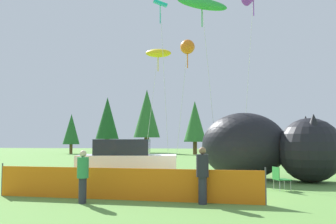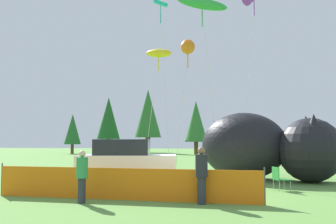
# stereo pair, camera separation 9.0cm
# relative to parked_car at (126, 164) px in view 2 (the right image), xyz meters

# --- Properties ---
(ground_plane) EXTENTS (120.00, 120.00, 0.00)m
(ground_plane) POSITION_rel_parked_car_xyz_m (2.63, -0.54, -1.00)
(ground_plane) COLOR #609342
(parked_car) EXTENTS (4.32, 2.22, 2.04)m
(parked_car) POSITION_rel_parked_car_xyz_m (0.00, 0.00, 0.00)
(parked_car) COLOR white
(parked_car) RESTS_ON ground
(folding_chair) EXTENTS (0.72, 0.72, 0.94)m
(folding_chair) POSITION_rel_parked_car_xyz_m (6.31, -0.22, -0.47)
(folding_chair) COLOR #267F33
(folding_chair) RESTS_ON ground
(inflatable_cat) EXTENTS (7.18, 4.89, 3.39)m
(inflatable_cat) POSITION_rel_parked_car_xyz_m (6.21, 3.50, 0.56)
(inflatable_cat) COLOR black
(inflatable_cat) RESTS_ON ground
(safety_fence) EXTENTS (9.34, 0.83, 1.18)m
(safety_fence) POSITION_rel_parked_car_xyz_m (0.69, -3.23, -0.47)
(safety_fence) COLOR orange
(safety_fence) RESTS_ON ground
(spectator_in_red_shirt) EXTENTS (0.39, 0.39, 1.80)m
(spectator_in_red_shirt) POSITION_rel_parked_car_xyz_m (3.37, -3.71, -0.02)
(spectator_in_red_shirt) COLOR #2D2D38
(spectator_in_red_shirt) RESTS_ON ground
(spectator_in_yellow_shirt) EXTENTS (0.37, 0.37, 1.69)m
(spectator_in_yellow_shirt) POSITION_rel_parked_car_xyz_m (-0.46, -4.03, -0.08)
(spectator_in_yellow_shirt) COLOR #2D2D38
(spectator_in_yellow_shirt) RESTS_ON ground
(kite_teal_diamond) EXTENTS (1.27, 1.74, 10.91)m
(kite_teal_diamond) POSITION_rel_parked_car_xyz_m (0.41, 7.03, 9.33)
(kite_teal_diamond) COLOR silver
(kite_teal_diamond) RESTS_ON ground
(kite_orange_flower) EXTENTS (1.34, 1.44, 8.07)m
(kite_orange_flower) POSITION_rel_parked_car_xyz_m (2.14, 6.63, 6.60)
(kite_orange_flower) COLOR silver
(kite_orange_flower) RESTS_ON ground
(kite_yellow_hero) EXTENTS (2.29, 2.71, 8.57)m
(kite_yellow_hero) POSITION_rel_parked_car_xyz_m (-0.21, 10.12, 7.08)
(kite_yellow_hero) COLOR silver
(kite_yellow_hero) RESTS_ON ground
(kite_green_fish) EXTENTS (2.91, 0.82, 10.14)m
(kite_green_fish) POSITION_rel_parked_car_xyz_m (3.11, 4.45, 8.45)
(kite_green_fish) COLOR silver
(kite_green_fish) RESTS_ON ground
(horizon_tree_east) EXTENTS (3.46, 3.46, 8.25)m
(horizon_tree_east) POSITION_rel_parked_car_xyz_m (-12.37, 38.78, 4.06)
(horizon_tree_east) COLOR brown
(horizon_tree_east) RESTS_ON ground
(horizon_tree_west) EXTENTS (2.88, 2.88, 6.86)m
(horizon_tree_west) POSITION_rel_parked_car_xyz_m (1.16, 32.10, 3.21)
(horizon_tree_west) COLOR brown
(horizon_tree_west) RESTS_ON ground
(horizon_tree_mid) EXTENTS (2.24, 2.24, 5.35)m
(horizon_tree_mid) POSITION_rel_parked_car_xyz_m (-15.51, 32.58, 2.28)
(horizon_tree_mid) COLOR brown
(horizon_tree_mid) RESTS_ON ground
(horizon_tree_northeast) EXTENTS (3.86, 3.86, 9.20)m
(horizon_tree_northeast) POSITION_rel_parked_car_xyz_m (-6.15, 37.82, 4.65)
(horizon_tree_northeast) COLOR brown
(horizon_tree_northeast) RESTS_ON ground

